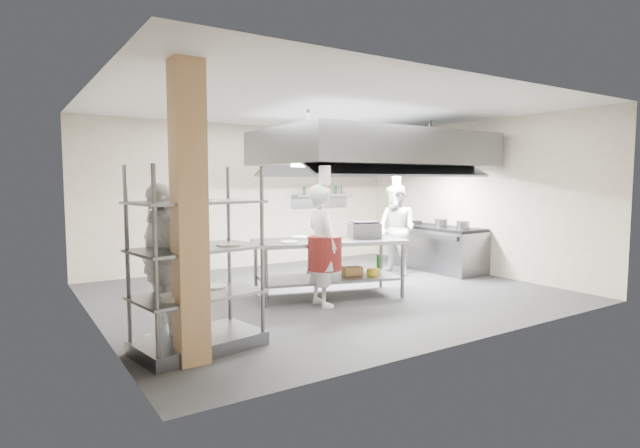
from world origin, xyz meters
TOP-DOWN VIEW (x-y plane):
  - floor at (0.00, 0.00)m, footprint 7.00×7.00m
  - ceiling at (0.00, 0.00)m, footprint 7.00×7.00m
  - wall_back at (0.00, 3.00)m, footprint 7.00×0.00m
  - wall_left at (-3.50, 0.00)m, footprint 0.00×6.00m
  - wall_right at (3.50, 0.00)m, footprint 0.00×6.00m
  - column at (-2.90, -1.90)m, footprint 0.30×0.30m
  - exhaust_hood at (1.30, 0.40)m, footprint 4.00×2.50m
  - hood_strip_a at (0.40, 0.40)m, footprint 1.60×0.12m
  - hood_strip_b at (2.20, 0.40)m, footprint 1.60×0.12m
  - wall_shelf at (1.80, 2.84)m, footprint 1.50×0.28m
  - island at (-0.13, -0.26)m, footprint 2.51×1.56m
  - island_worktop at (-0.13, -0.26)m, footprint 2.51×1.56m
  - island_undershelf at (-0.13, -0.26)m, footprint 2.31×1.42m
  - pass_rack at (-2.71, -1.56)m, footprint 1.44×0.99m
  - cooking_range at (3.08, 0.50)m, footprint 0.80×2.00m
  - range_top at (3.08, 0.50)m, footprint 0.78×1.96m
  - chef_head at (-0.54, -0.69)m, footprint 0.48×0.69m
  - chef_line at (2.03, 0.58)m, footprint 0.78×0.94m
  - chef_plating at (-3.00, -1.21)m, footprint 0.54×1.10m
  - griddle at (0.52, -0.33)m, footprint 0.59×0.53m
  - wicker_basket at (0.27, -0.35)m, footprint 0.34×0.27m
  - stockpot at (2.92, 0.25)m, footprint 0.25×0.25m
  - plate_stack at (-2.71, -1.56)m, footprint 0.28×0.28m

SIDE VIEW (x-z plane):
  - floor at x=0.00m, z-range 0.00..0.00m
  - island_undershelf at x=-0.13m, z-range 0.28..0.32m
  - wicker_basket at x=0.27m, z-range 0.32..0.45m
  - cooking_range at x=3.08m, z-range 0.00..0.84m
  - island at x=-0.13m, z-range 0.00..0.91m
  - plate_stack at x=-2.71m, z-range 0.61..0.66m
  - range_top at x=3.08m, z-range 0.84..0.90m
  - chef_line at x=2.03m, z-range 0.00..1.76m
  - island_worktop at x=-0.13m, z-range 0.85..0.91m
  - chef_head at x=-0.54m, z-range 0.00..1.78m
  - chef_plating at x=-3.00m, z-range 0.00..1.81m
  - stockpot at x=2.92m, z-range 0.90..1.07m
  - pass_rack at x=-2.71m, z-range 0.00..1.99m
  - griddle at x=0.52m, z-range 0.91..1.15m
  - wall_back at x=0.00m, z-range -2.00..5.00m
  - wall_left at x=-3.50m, z-range -1.50..4.50m
  - wall_right at x=3.50m, z-range -1.50..4.50m
  - column at x=-2.90m, z-range 0.00..3.00m
  - wall_shelf at x=1.80m, z-range 1.48..1.52m
  - hood_strip_a at x=0.40m, z-range 2.06..2.10m
  - hood_strip_b at x=2.20m, z-range 2.06..2.10m
  - exhaust_hood at x=1.30m, z-range 2.10..2.70m
  - ceiling at x=0.00m, z-range 3.00..3.00m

